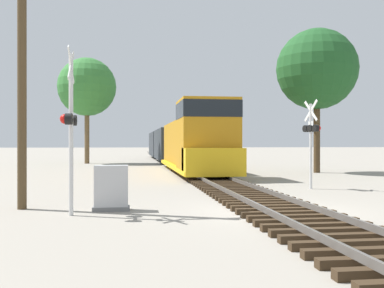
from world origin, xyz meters
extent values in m
plane|color=gray|center=(0.00, 0.00, 0.00)|extent=(400.00, 400.00, 0.00)
cube|color=#382819|center=(0.00, -5.10, 0.08)|extent=(2.60, 0.22, 0.16)
cube|color=#382819|center=(0.00, -4.50, 0.08)|extent=(2.60, 0.22, 0.16)
cube|color=#382819|center=(0.00, -3.90, 0.08)|extent=(2.60, 0.22, 0.16)
cube|color=#382819|center=(0.00, -3.30, 0.08)|extent=(2.60, 0.22, 0.16)
cube|color=#382819|center=(0.00, -2.70, 0.08)|extent=(2.60, 0.22, 0.16)
cube|color=#382819|center=(0.00, -2.10, 0.08)|extent=(2.60, 0.22, 0.16)
cube|color=#382819|center=(0.00, -1.50, 0.08)|extent=(2.60, 0.22, 0.16)
cube|color=#382819|center=(0.00, -0.90, 0.08)|extent=(2.60, 0.22, 0.16)
cube|color=#382819|center=(0.00, -0.30, 0.08)|extent=(2.60, 0.22, 0.16)
cube|color=#382819|center=(0.00, 0.30, 0.08)|extent=(2.60, 0.22, 0.16)
cube|color=#382819|center=(0.00, 0.90, 0.08)|extent=(2.60, 0.22, 0.16)
cube|color=#382819|center=(0.00, 1.50, 0.08)|extent=(2.60, 0.22, 0.16)
cube|color=#382819|center=(0.00, 2.10, 0.08)|extent=(2.60, 0.22, 0.16)
cube|color=#382819|center=(0.00, 2.70, 0.08)|extent=(2.60, 0.22, 0.16)
cube|color=#382819|center=(0.00, 3.30, 0.08)|extent=(2.60, 0.22, 0.16)
cube|color=#382819|center=(0.00, 3.90, 0.08)|extent=(2.60, 0.22, 0.16)
cube|color=#382819|center=(0.00, 4.50, 0.08)|extent=(2.60, 0.22, 0.16)
cube|color=#382819|center=(0.00, 5.10, 0.08)|extent=(2.60, 0.22, 0.16)
cube|color=#382819|center=(0.00, 5.70, 0.08)|extent=(2.60, 0.22, 0.16)
cube|color=#382819|center=(0.00, 6.30, 0.08)|extent=(2.60, 0.22, 0.16)
cube|color=#382819|center=(0.00, 6.90, 0.08)|extent=(2.60, 0.22, 0.16)
cube|color=#382819|center=(0.00, 7.50, 0.08)|extent=(2.60, 0.22, 0.16)
cube|color=#382819|center=(0.00, 8.10, 0.08)|extent=(2.60, 0.22, 0.16)
cube|color=#382819|center=(0.00, 8.70, 0.08)|extent=(2.60, 0.22, 0.16)
cube|color=#382819|center=(0.00, 9.30, 0.08)|extent=(2.60, 0.22, 0.16)
cube|color=#382819|center=(0.00, 9.90, 0.08)|extent=(2.60, 0.22, 0.16)
cube|color=#382819|center=(0.00, 10.50, 0.08)|extent=(2.60, 0.22, 0.16)
cube|color=#382819|center=(0.00, 11.10, 0.08)|extent=(2.60, 0.22, 0.16)
cube|color=#382819|center=(0.00, 11.70, 0.08)|extent=(2.60, 0.22, 0.16)
cube|color=#382819|center=(0.00, 12.30, 0.08)|extent=(2.60, 0.22, 0.16)
cube|color=#382819|center=(0.00, 12.90, 0.08)|extent=(2.60, 0.22, 0.16)
cube|color=#382819|center=(0.00, 13.50, 0.08)|extent=(2.60, 0.22, 0.16)
cube|color=#382819|center=(0.00, 14.10, 0.08)|extent=(2.60, 0.22, 0.16)
cube|color=#382819|center=(0.00, 14.70, 0.08)|extent=(2.60, 0.22, 0.16)
cube|color=#382819|center=(0.00, 15.30, 0.08)|extent=(2.60, 0.22, 0.16)
cube|color=#382819|center=(0.00, 15.90, 0.08)|extent=(2.60, 0.22, 0.16)
cube|color=#382819|center=(0.00, 16.50, 0.08)|extent=(2.60, 0.22, 0.16)
cube|color=#382819|center=(0.00, 17.10, 0.08)|extent=(2.60, 0.22, 0.16)
cube|color=#382819|center=(0.00, 17.70, 0.08)|extent=(2.60, 0.22, 0.16)
cube|color=#382819|center=(0.00, 18.30, 0.08)|extent=(2.60, 0.22, 0.16)
cube|color=#382819|center=(0.00, 18.90, 0.08)|extent=(2.60, 0.22, 0.16)
cube|color=#382819|center=(0.00, 19.50, 0.08)|extent=(2.60, 0.22, 0.16)
cube|color=#56514C|center=(-0.72, 0.00, 0.23)|extent=(0.07, 160.00, 0.15)
cube|color=#56514C|center=(0.72, 0.00, 0.23)|extent=(0.07, 160.00, 0.15)
cube|color=#B77A14|center=(0.00, 20.30, 1.89)|extent=(2.58, 11.94, 3.15)
cube|color=#B77A14|center=(0.00, 11.95, 2.33)|extent=(3.04, 3.75, 4.04)
cube|color=black|center=(0.00, 11.95, 3.76)|extent=(3.07, 3.79, 0.89)
cube|color=gold|center=(0.00, 10.07, 1.02)|extent=(3.04, 1.71, 1.41)
cube|color=gold|center=(0.00, 17.74, 0.43)|extent=(3.10, 16.71, 0.24)
cube|color=black|center=(0.00, 12.20, 0.50)|extent=(1.58, 2.20, 1.00)
cube|color=black|center=(0.00, 23.29, 0.50)|extent=(1.58, 2.20, 1.00)
cube|color=#2D3338|center=(0.00, 33.89, 1.85)|extent=(2.89, 12.68, 3.09)
cube|color=black|center=(0.00, 29.77, 0.45)|extent=(1.58, 2.20, 0.90)
cube|color=black|center=(0.00, 38.01, 0.45)|extent=(1.58, 2.20, 0.90)
cube|color=#2D3338|center=(0.00, 47.85, 1.85)|extent=(2.89, 12.68, 3.09)
cube|color=black|center=(0.00, 43.73, 0.45)|extent=(1.58, 2.20, 0.90)
cube|color=black|center=(0.00, 51.98, 0.45)|extent=(1.58, 2.20, 0.90)
cylinder|color=silver|center=(-5.77, 0.14, 2.19)|extent=(0.12, 0.12, 4.38)
cube|color=white|center=(-5.77, 0.14, 4.08)|extent=(0.07, 0.93, 0.93)
cube|color=white|center=(-5.77, 0.14, 4.08)|extent=(0.07, 0.93, 0.93)
cube|color=black|center=(-5.77, 0.14, 2.60)|extent=(0.09, 0.86, 0.06)
cylinder|color=black|center=(-5.75, 0.49, 2.60)|extent=(0.19, 0.31, 0.30)
sphere|color=red|center=(-5.85, 0.49, 2.60)|extent=(0.26, 0.26, 0.26)
cylinder|color=black|center=(-5.78, -0.21, 2.60)|extent=(0.19, 0.31, 0.30)
sphere|color=red|center=(-5.88, -0.21, 2.60)|extent=(0.26, 0.26, 0.26)
cube|color=white|center=(-5.77, 0.14, 3.53)|extent=(0.04, 0.32, 0.20)
cylinder|color=silver|center=(3.51, 6.03, 1.83)|extent=(0.12, 0.12, 3.66)
cube|color=white|center=(3.51, 6.03, 3.36)|extent=(0.23, 0.91, 0.93)
cube|color=white|center=(3.51, 6.03, 3.36)|extent=(0.23, 0.91, 0.93)
cube|color=black|center=(3.51, 6.03, 2.60)|extent=(0.25, 0.85, 0.06)
cylinder|color=black|center=(3.59, 5.69, 2.60)|extent=(0.24, 0.33, 0.30)
sphere|color=red|center=(3.69, 5.72, 2.60)|extent=(0.26, 0.26, 0.26)
cylinder|color=black|center=(3.51, 6.03, 2.60)|extent=(0.24, 0.33, 0.30)
sphere|color=red|center=(3.61, 6.06, 2.60)|extent=(0.26, 0.26, 0.26)
cylinder|color=black|center=(3.43, 6.38, 2.60)|extent=(0.24, 0.33, 0.30)
sphere|color=red|center=(3.53, 6.40, 2.60)|extent=(0.26, 0.26, 0.26)
cube|color=white|center=(3.51, 6.03, 2.81)|extent=(0.10, 0.32, 0.20)
cube|color=slate|center=(-4.72, 0.93, 0.06)|extent=(1.06, 0.56, 0.12)
cube|color=#BCBCBF|center=(-4.72, 0.93, 0.72)|extent=(0.97, 0.51, 1.20)
cylinder|color=#4C3A23|center=(-7.37, 1.56, 4.47)|extent=(0.27, 0.27, 8.94)
cylinder|color=#473521|center=(8.16, 16.15, 2.65)|extent=(0.43, 0.43, 5.30)
sphere|color=#1E5123|center=(8.16, 16.15, 6.91)|extent=(5.37, 5.37, 5.37)
cylinder|color=brown|center=(-8.33, 32.08, 2.87)|extent=(0.46, 0.46, 5.74)
sphere|color=#337533|center=(-8.33, 32.08, 7.43)|extent=(5.63, 5.63, 5.63)
camera|label=1|loc=(-4.18, -12.34, 1.96)|focal=42.00mm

